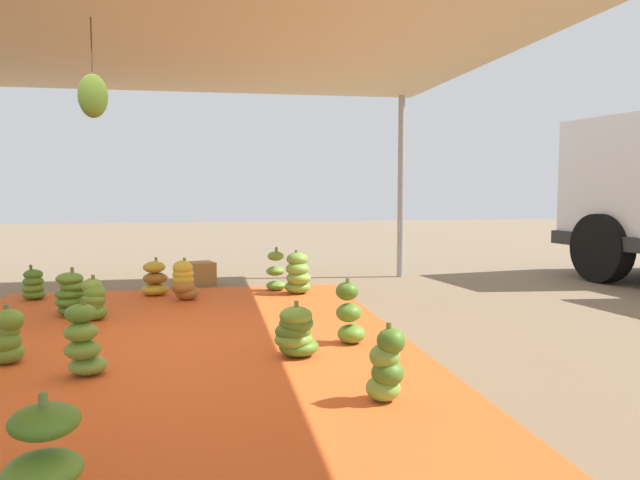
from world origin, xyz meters
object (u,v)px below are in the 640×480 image
object	(u,v)px
banana_bunch_1	(184,281)
banana_bunch_9	(296,333)
banana_bunch_7	(298,275)
banana_bunch_11	(72,295)
banana_bunch_4	(83,343)
banana_bunch_6	(276,273)
banana_bunch_2	(33,286)
banana_bunch_8	(42,475)
banana_bunch_5	(349,315)
banana_bunch_12	(6,338)
banana_bunch_13	(386,367)
banana_bunch_3	(93,301)
banana_bunch_0	(155,280)
crate_0	(202,273)

from	to	relation	value
banana_bunch_1	banana_bunch_9	bearing A→B (deg)	19.62
banana_bunch_7	banana_bunch_11	bearing A→B (deg)	-70.26
banana_bunch_4	banana_bunch_6	xyz separation A→B (m)	(-3.50, 1.78, -0.01)
banana_bunch_2	banana_bunch_8	size ratio (longest dim) A/B	0.77
banana_bunch_1	banana_bunch_11	xyz separation A→B (m)	(0.72, -1.14, -0.01)
banana_bunch_1	banana_bunch_5	xyz separation A→B (m)	(2.40, 1.51, 0.02)
banana_bunch_2	banana_bunch_5	xyz separation A→B (m)	(2.76, 3.31, 0.07)
banana_bunch_1	banana_bunch_9	xyz separation A→B (m)	(2.75, 0.98, -0.03)
banana_bunch_5	banana_bunch_9	bearing A→B (deg)	-56.16
banana_bunch_1	banana_bunch_12	xyz separation A→B (m)	(2.56, -1.25, -0.03)
banana_bunch_13	banana_bunch_5	bearing A→B (deg)	176.01
banana_bunch_5	banana_bunch_6	bearing A→B (deg)	-173.53
banana_bunch_3	banana_bunch_12	distance (m)	1.60
banana_bunch_1	banana_bunch_12	size ratio (longest dim) A/B	1.12
banana_bunch_5	banana_bunch_11	world-z (taller)	banana_bunch_5
banana_bunch_13	banana_bunch_11	bearing A→B (deg)	-141.38
banana_bunch_5	banana_bunch_11	distance (m)	3.13
banana_bunch_3	banana_bunch_9	world-z (taller)	banana_bunch_3
banana_bunch_0	banana_bunch_8	distance (m)	5.53
banana_bunch_4	banana_bunch_11	xyz separation A→B (m)	(-2.27, -0.54, -0.03)
banana_bunch_3	banana_bunch_9	distance (m)	2.55
banana_bunch_4	banana_bunch_5	distance (m)	2.19
banana_bunch_0	banana_bunch_13	size ratio (longest dim) A/B	0.93
banana_bunch_4	banana_bunch_6	distance (m)	3.93
banana_bunch_0	banana_bunch_8	world-z (taller)	banana_bunch_8
banana_bunch_1	banana_bunch_11	world-z (taller)	same
banana_bunch_1	banana_bunch_9	world-z (taller)	banana_bunch_1
banana_bunch_4	banana_bunch_13	bearing A→B (deg)	65.42
banana_bunch_5	banana_bunch_11	xyz separation A→B (m)	(-1.68, -2.65, -0.03)
banana_bunch_9	banana_bunch_13	world-z (taller)	banana_bunch_13
banana_bunch_12	banana_bunch_2	bearing A→B (deg)	-169.13
banana_bunch_2	crate_0	size ratio (longest dim) A/B	1.14
banana_bunch_13	crate_0	bearing A→B (deg)	-167.00
banana_bunch_12	crate_0	bearing A→B (deg)	159.19
banana_bunch_3	banana_bunch_8	size ratio (longest dim) A/B	0.84
banana_bunch_5	banana_bunch_8	distance (m)	3.29
banana_bunch_0	banana_bunch_12	xyz separation A→B (m)	(2.98, -0.87, 0.00)
banana_bunch_13	banana_bunch_1	bearing A→B (deg)	-160.25
banana_bunch_7	banana_bunch_2	bearing A→B (deg)	-92.88
banana_bunch_3	banana_bunch_11	xyz separation A→B (m)	(-0.29, -0.27, 0.01)
banana_bunch_0	banana_bunch_2	distance (m)	1.44
banana_bunch_6	banana_bunch_12	distance (m)	3.92
crate_0	banana_bunch_4	bearing A→B (deg)	-10.78
banana_bunch_0	banana_bunch_13	bearing A→B (deg)	22.35
banana_bunch_0	banana_bunch_3	size ratio (longest dim) A/B	1.03
banana_bunch_13	banana_bunch_2	bearing A→B (deg)	-143.04
banana_bunch_2	banana_bunch_6	xyz separation A→B (m)	(-0.15, 2.98, 0.06)
banana_bunch_4	banana_bunch_5	bearing A→B (deg)	105.59
banana_bunch_0	banana_bunch_3	distance (m)	1.51
banana_bunch_1	banana_bunch_3	xyz separation A→B (m)	(1.01, -0.88, -0.03)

